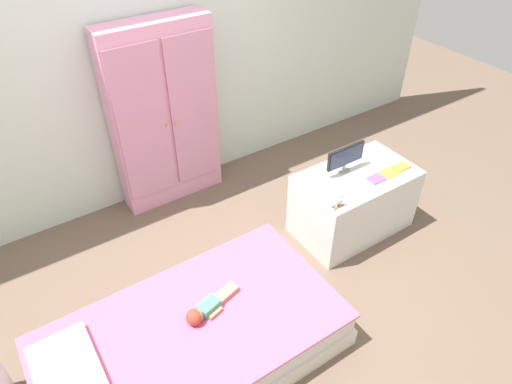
{
  "coord_description": "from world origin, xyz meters",
  "views": [
    {
      "loc": [
        -0.97,
        -1.62,
        2.54
      ],
      "look_at": [
        0.37,
        0.4,
        0.59
      ],
      "focal_mm": 31.76,
      "sensor_mm": 36.0,
      "label": 1
    }
  ],
  "objects_px": {
    "doll": "(204,310)",
    "book_purple": "(376,179)",
    "wardrobe": "(164,117)",
    "book_orange": "(401,167)",
    "tv_monitor": "(346,157)",
    "tv_stand": "(353,202)",
    "book_yellow": "(389,173)",
    "rocking_horse_toy": "(339,201)",
    "bed": "(194,341)"
  },
  "relations": [
    {
      "from": "doll",
      "to": "book_purple",
      "type": "xyz_separation_m",
      "value": [
        1.55,
        0.18,
        0.21
      ]
    },
    {
      "from": "wardrobe",
      "to": "book_orange",
      "type": "height_order",
      "value": "wardrobe"
    },
    {
      "from": "wardrobe",
      "to": "tv_monitor",
      "type": "distance_m",
      "value": 1.45
    },
    {
      "from": "tv_stand",
      "to": "book_orange",
      "type": "relative_size",
      "value": 6.69
    },
    {
      "from": "tv_monitor",
      "to": "book_yellow",
      "type": "distance_m",
      "value": 0.36
    },
    {
      "from": "rocking_horse_toy",
      "to": "book_orange",
      "type": "distance_m",
      "value": 0.7
    },
    {
      "from": "tv_stand",
      "to": "wardrobe",
      "type": "bearing_deg",
      "value": 129.63
    },
    {
      "from": "doll",
      "to": "book_orange",
      "type": "xyz_separation_m",
      "value": [
        1.81,
        0.18,
        0.21
      ]
    },
    {
      "from": "tv_monitor",
      "to": "book_orange",
      "type": "distance_m",
      "value": 0.46
    },
    {
      "from": "bed",
      "to": "rocking_horse_toy",
      "type": "bearing_deg",
      "value": 6.81
    },
    {
      "from": "tv_monitor",
      "to": "rocking_horse_toy",
      "type": "bearing_deg",
      "value": -137.02
    },
    {
      "from": "wardrobe",
      "to": "book_yellow",
      "type": "height_order",
      "value": "wardrobe"
    },
    {
      "from": "book_yellow",
      "to": "book_orange",
      "type": "relative_size",
      "value": 0.88
    },
    {
      "from": "tv_monitor",
      "to": "book_orange",
      "type": "relative_size",
      "value": 2.48
    },
    {
      "from": "tv_stand",
      "to": "book_yellow",
      "type": "relative_size",
      "value": 7.61
    },
    {
      "from": "tv_monitor",
      "to": "book_yellow",
      "type": "bearing_deg",
      "value": -38.89
    },
    {
      "from": "wardrobe",
      "to": "rocking_horse_toy",
      "type": "xyz_separation_m",
      "value": [
        0.62,
        -1.39,
        -0.18
      ]
    },
    {
      "from": "tv_stand",
      "to": "tv_monitor",
      "type": "height_order",
      "value": "tv_monitor"
    },
    {
      "from": "tv_monitor",
      "to": "book_orange",
      "type": "height_order",
      "value": "tv_monitor"
    },
    {
      "from": "bed",
      "to": "tv_monitor",
      "type": "xyz_separation_m",
      "value": [
        1.52,
        0.43,
        0.52
      ]
    },
    {
      "from": "wardrobe",
      "to": "rocking_horse_toy",
      "type": "relative_size",
      "value": 14.52
    },
    {
      "from": "book_purple",
      "to": "book_orange",
      "type": "height_order",
      "value": "book_orange"
    },
    {
      "from": "wardrobe",
      "to": "doll",
      "type": "bearing_deg",
      "value": -108.17
    },
    {
      "from": "tv_monitor",
      "to": "book_yellow",
      "type": "relative_size",
      "value": 2.82
    },
    {
      "from": "book_yellow",
      "to": "book_orange",
      "type": "bearing_deg",
      "value": 0.0
    },
    {
      "from": "book_yellow",
      "to": "bed",
      "type": "bearing_deg",
      "value": -172.96
    },
    {
      "from": "book_purple",
      "to": "tv_monitor",
      "type": "bearing_deg",
      "value": 121.54
    },
    {
      "from": "tv_stand",
      "to": "rocking_horse_toy",
      "type": "bearing_deg",
      "value": -152.17
    },
    {
      "from": "bed",
      "to": "wardrobe",
      "type": "height_order",
      "value": "wardrobe"
    },
    {
      "from": "wardrobe",
      "to": "tv_stand",
      "type": "relative_size",
      "value": 1.7
    },
    {
      "from": "tv_monitor",
      "to": "rocking_horse_toy",
      "type": "xyz_separation_m",
      "value": [
        -0.31,
        -0.29,
        -0.08
      ]
    },
    {
      "from": "tv_monitor",
      "to": "bed",
      "type": "bearing_deg",
      "value": -164.18
    },
    {
      "from": "book_purple",
      "to": "doll",
      "type": "bearing_deg",
      "value": -173.27
    },
    {
      "from": "bed",
      "to": "tv_stand",
      "type": "bearing_deg",
      "value": 12.12
    },
    {
      "from": "bed",
      "to": "tv_stand",
      "type": "distance_m",
      "value": 1.62
    },
    {
      "from": "bed",
      "to": "rocking_horse_toy",
      "type": "relative_size",
      "value": 16.75
    },
    {
      "from": "doll",
      "to": "wardrobe",
      "type": "bearing_deg",
      "value": 71.83
    },
    {
      "from": "wardrobe",
      "to": "rocking_horse_toy",
      "type": "bearing_deg",
      "value": -65.94
    },
    {
      "from": "bed",
      "to": "rocking_horse_toy",
      "type": "distance_m",
      "value": 1.3
    },
    {
      "from": "tv_stand",
      "to": "book_orange",
      "type": "distance_m",
      "value": 0.44
    },
    {
      "from": "bed",
      "to": "doll",
      "type": "xyz_separation_m",
      "value": [
        0.1,
        0.04,
        0.19
      ]
    },
    {
      "from": "bed",
      "to": "book_yellow",
      "type": "xyz_separation_m",
      "value": [
        1.78,
        0.22,
        0.39
      ]
    },
    {
      "from": "doll",
      "to": "tv_stand",
      "type": "relative_size",
      "value": 0.43
    },
    {
      "from": "bed",
      "to": "doll",
      "type": "relative_size",
      "value": 4.52
    },
    {
      "from": "bed",
      "to": "tv_stand",
      "type": "height_order",
      "value": "tv_stand"
    },
    {
      "from": "book_orange",
      "to": "book_purple",
      "type": "bearing_deg",
      "value": 180.0
    },
    {
      "from": "book_orange",
      "to": "doll",
      "type": "bearing_deg",
      "value": -174.23
    },
    {
      "from": "rocking_horse_toy",
      "to": "book_orange",
      "type": "xyz_separation_m",
      "value": [
        0.7,
        0.08,
        -0.04
      ]
    },
    {
      "from": "wardrobe",
      "to": "tv_monitor",
      "type": "relative_size",
      "value": 4.58
    },
    {
      "from": "bed",
      "to": "book_orange",
      "type": "relative_size",
      "value": 13.12
    }
  ]
}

